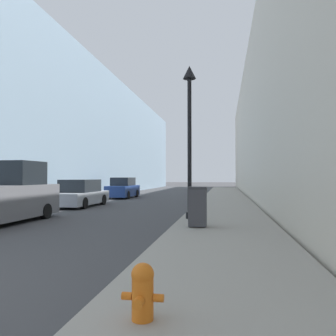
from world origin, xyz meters
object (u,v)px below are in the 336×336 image
at_px(parked_sedan_far, 123,189).
at_px(pickup_truck, 0,197).
at_px(trash_bin, 198,206).
at_px(parked_sedan_near, 80,194).
at_px(lamppost, 189,119).
at_px(fire_hydrant, 143,290).

bearing_deg(parked_sedan_far, pickup_truck, -90.44).
distance_m(trash_bin, parked_sedan_near, 10.84).
distance_m(lamppost, parked_sedan_near, 9.72).
relative_size(parked_sedan_near, parked_sedan_far, 1.08).
bearing_deg(parked_sedan_near, fire_hydrant, -62.71).
bearing_deg(lamppost, parked_sedan_far, 117.42).
bearing_deg(fire_hydrant, pickup_truck, 134.97).
height_order(pickup_truck, parked_sedan_near, pickup_truck).
distance_m(fire_hydrant, lamppost, 9.81).
relative_size(fire_hydrant, parked_sedan_near, 0.14).
bearing_deg(lamppost, parked_sedan_near, 141.89).
distance_m(lamppost, parked_sedan_far, 15.64).
distance_m(fire_hydrant, pickup_truck, 10.74).
bearing_deg(lamppost, trash_bin, -76.62).
bearing_deg(pickup_truck, fire_hydrant, -45.03).
bearing_deg(pickup_truck, parked_sedan_near, 90.21).
bearing_deg(fire_hydrant, parked_sedan_far, 108.22).
relative_size(trash_bin, parked_sedan_far, 0.30).
bearing_deg(parked_sedan_near, lamppost, -38.11).
bearing_deg(parked_sedan_far, fire_hydrant, -71.78).
bearing_deg(parked_sedan_far, parked_sedan_near, -91.02).
bearing_deg(fire_hydrant, lamppost, 92.69).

